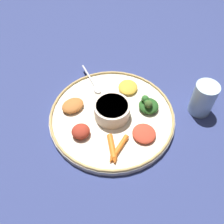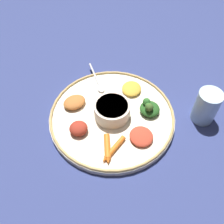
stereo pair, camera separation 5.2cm
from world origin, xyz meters
name	(u,v)px [view 1 (the left image)]	position (x,y,z in m)	size (l,w,h in m)	color
ground_plane	(112,119)	(0.00, 0.00, 0.00)	(2.40, 2.40, 0.00)	navy
platter	(112,117)	(0.00, 0.00, 0.01)	(0.39, 0.39, 0.02)	beige
platter_rim	(112,114)	(0.00, 0.00, 0.02)	(0.38, 0.38, 0.01)	tan
center_bowl	(112,110)	(0.00, 0.00, 0.04)	(0.11, 0.11, 0.05)	beige
spoon	(94,84)	(0.09, -0.12, 0.02)	(0.10, 0.13, 0.01)	silver
greens_pile	(148,105)	(-0.11, -0.05, 0.04)	(0.08, 0.08, 0.05)	#23511E
carrot_near_spoon	(112,148)	(-0.02, 0.12, 0.03)	(0.05, 0.09, 0.02)	orange
carrot_outer	(119,148)	(-0.04, 0.12, 0.03)	(0.05, 0.10, 0.01)	orange
mound_lentil_yellow	(128,87)	(-0.03, -0.12, 0.03)	(0.07, 0.06, 0.02)	gold
mound_chickpea	(73,105)	(0.13, -0.01, 0.03)	(0.07, 0.06, 0.02)	#B2662D
mound_beet	(81,131)	(0.07, 0.09, 0.03)	(0.05, 0.05, 0.03)	maroon
mound_berbere_red	(144,134)	(-0.10, 0.06, 0.03)	(0.07, 0.07, 0.02)	#B73D28
drinking_glass	(202,100)	(-0.27, -0.09, 0.05)	(0.07, 0.07, 0.11)	silver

